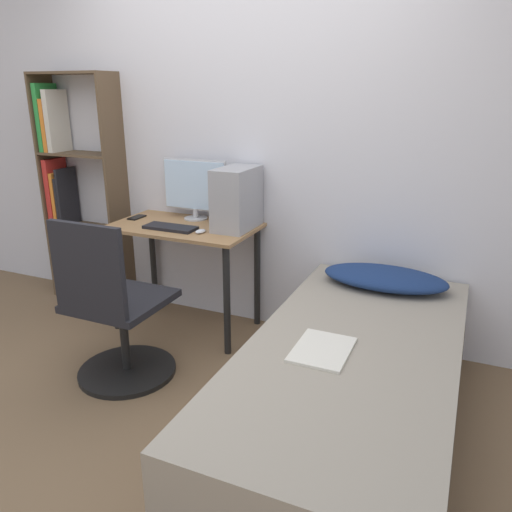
{
  "coord_description": "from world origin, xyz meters",
  "views": [
    {
      "loc": [
        1.41,
        -1.63,
        1.61
      ],
      "look_at": [
        0.37,
        0.72,
        0.75
      ],
      "focal_mm": 35.0,
      "sensor_mm": 36.0,
      "label": 1
    }
  ],
  "objects": [
    {
      "name": "ground_plane",
      "position": [
        0.0,
        0.0,
        0.0
      ],
      "size": [
        14.0,
        14.0,
        0.0
      ],
      "primitive_type": "plane",
      "color": "brown"
    },
    {
      "name": "wall_back",
      "position": [
        0.0,
        1.44,
        1.25
      ],
      "size": [
        8.0,
        0.05,
        2.5
      ],
      "color": "silver",
      "rests_on": "ground_plane"
    },
    {
      "name": "desk",
      "position": [
        -0.35,
        1.13,
        0.61
      ],
      "size": [
        0.97,
        0.57,
        0.74
      ],
      "color": "#997047",
      "rests_on": "ground_plane"
    },
    {
      "name": "bookshelf",
      "position": [
        -1.46,
        1.29,
        0.82
      ],
      "size": [
        0.65,
        0.25,
        1.73
      ],
      "color": "brown",
      "rests_on": "ground_plane"
    },
    {
      "name": "office_chair",
      "position": [
        -0.35,
        0.38,
        0.37
      ],
      "size": [
        0.57,
        0.57,
        0.98
      ],
      "color": "black",
      "rests_on": "ground_plane"
    },
    {
      "name": "bed",
      "position": [
        1.0,
        0.41,
        0.25
      ],
      "size": [
        0.94,
        2.02,
        0.51
      ],
      "color": "#4C3D2D",
      "rests_on": "ground_plane"
    },
    {
      "name": "pillow",
      "position": [
        1.0,
        1.16,
        0.57
      ],
      "size": [
        0.71,
        0.36,
        0.11
      ],
      "color": "navy",
      "rests_on": "bed"
    },
    {
      "name": "magazine",
      "position": [
        0.88,
        0.28,
        0.52
      ],
      "size": [
        0.24,
        0.32,
        0.01
      ],
      "color": "silver",
      "rests_on": "bed"
    },
    {
      "name": "monitor",
      "position": [
        -0.36,
        1.32,
        0.96
      ],
      "size": [
        0.49,
        0.16,
        0.41
      ],
      "color": "#B7B7BC",
      "rests_on": "desk"
    },
    {
      "name": "keyboard",
      "position": [
        -0.37,
        1.02,
        0.75
      ],
      "size": [
        0.35,
        0.14,
        0.02
      ],
      "color": "black",
      "rests_on": "desk"
    },
    {
      "name": "pc_tower",
      "position": [
        0.02,
        1.21,
        0.94
      ],
      "size": [
        0.21,
        0.37,
        0.4
      ],
      "color": "#99999E",
      "rests_on": "desk"
    },
    {
      "name": "mouse",
      "position": [
        -0.15,
        1.02,
        0.75
      ],
      "size": [
        0.06,
        0.09,
        0.02
      ],
      "color": "silver",
      "rests_on": "desk"
    },
    {
      "name": "phone",
      "position": [
        -0.75,
        1.17,
        0.75
      ],
      "size": [
        0.07,
        0.14,
        0.01
      ],
      "color": "black",
      "rests_on": "desk"
    }
  ]
}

